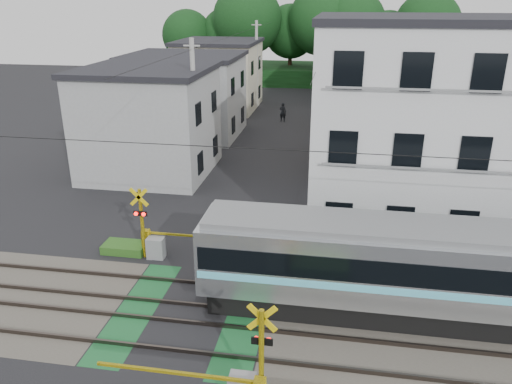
% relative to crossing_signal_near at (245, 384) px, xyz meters
% --- Properties ---
extents(ground, '(120.00, 120.00, 0.00)m').
position_rel_crossing_signal_near_xyz_m(ground, '(-2.59, 3.65, -0.71)').
color(ground, black).
extents(track_bed, '(120.00, 120.00, 0.14)m').
position_rel_crossing_signal_near_xyz_m(track_bed, '(-2.59, 3.65, -0.67)').
color(track_bed, '#47423A').
rests_on(track_bed, ground).
extents(crossing_signal_near, '(4.74, 0.65, 3.09)m').
position_rel_crossing_signal_near_xyz_m(crossing_signal_near, '(0.00, 0.00, 0.00)').
color(crossing_signal_near, yellow).
rests_on(crossing_signal_near, ground).
extents(crossing_signal_far, '(4.74, 0.65, 3.09)m').
position_rel_crossing_signal_near_xyz_m(crossing_signal_far, '(-5.17, 7.31, 0.00)').
color(crossing_signal_far, yellow).
rests_on(crossing_signal_far, ground).
extents(apartment_block, '(10.20, 8.36, 9.30)m').
position_rel_crossing_signal_near_xyz_m(apartment_block, '(5.91, 13.15, 3.94)').
color(apartment_block, silver).
rests_on(apartment_block, ground).
extents(houses_row, '(22.07, 31.35, 6.80)m').
position_rel_crossing_signal_near_xyz_m(houses_row, '(-2.33, 29.57, 2.53)').
color(houses_row, '#9EA0A3').
rests_on(houses_row, ground).
extents(tree_hill, '(40.00, 11.89, 11.60)m').
position_rel_crossing_signal_near_xyz_m(tree_hill, '(-2.12, 52.22, 4.78)').
color(tree_hill, '#123815').
rests_on(tree_hill, ground).
extents(catenary, '(60.00, 5.04, 7.00)m').
position_rel_crossing_signal_near_xyz_m(catenary, '(3.41, 3.69, 2.98)').
color(catenary, '#2D2D33').
rests_on(catenary, ground).
extents(utility_poles, '(7.90, 42.00, 8.00)m').
position_rel_crossing_signal_near_xyz_m(utility_poles, '(-3.64, 26.66, 3.37)').
color(utility_poles, '#A5A5A0').
rests_on(utility_poles, ground).
extents(pedestrian, '(0.67, 0.51, 1.63)m').
position_rel_crossing_signal_near_xyz_m(pedestrian, '(-2.75, 32.00, 0.10)').
color(pedestrian, black).
rests_on(pedestrian, ground).
extents(weed_patches, '(10.25, 8.80, 0.40)m').
position_rel_crossing_signal_near_xyz_m(weed_patches, '(-0.83, 3.56, -0.53)').
color(weed_patches, '#2D5E1E').
rests_on(weed_patches, ground).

